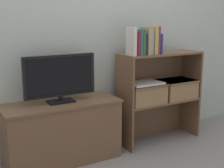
{
  "coord_description": "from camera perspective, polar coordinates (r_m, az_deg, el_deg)",
  "views": [
    {
      "loc": [
        -1.38,
        -2.24,
        1.26
      ],
      "look_at": [
        0.0,
        0.16,
        0.65
      ],
      "focal_mm": 50.0,
      "sensor_mm": 36.0,
      "label": 1
    }
  ],
  "objects": [
    {
      "name": "laptop",
      "position": [
        3.01,
        5.87,
        0.17
      ],
      "size": [
        0.34,
        0.24,
        0.02
      ],
      "color": "white",
      "rests_on": "storage_basket_left"
    },
    {
      "name": "book_forest",
      "position": [
        2.87,
        5.12,
        7.61
      ],
      "size": [
        0.02,
        0.15,
        0.23
      ],
      "color": "#286638",
      "rests_on": "bookshelf_upper_tier"
    },
    {
      "name": "ground_plane",
      "position": [
        2.92,
        1.58,
        -13.1
      ],
      "size": [
        16.0,
        16.0,
        0.0
      ],
      "primitive_type": "plane",
      "color": "gray"
    },
    {
      "name": "storage_basket_right",
      "position": [
        3.28,
        11.59,
        -0.68
      ],
      "size": [
        0.38,
        0.28,
        0.19
      ],
      "color": "#937047",
      "rests_on": "bookshelf_lower_tier"
    },
    {
      "name": "wall_back",
      "position": [
        3.0,
        -2.57,
        11.33
      ],
      "size": [
        10.0,
        0.05,
        2.4
      ],
      "color": "#B2BCB2",
      "rests_on": "ground_plane"
    },
    {
      "name": "bookshelf_lower_tier",
      "position": [
        3.27,
        7.88,
        -5.2
      ],
      "size": [
        0.85,
        0.31,
        0.42
      ],
      "color": "brown",
      "rests_on": "ground_plane"
    },
    {
      "name": "tv_stand",
      "position": [
        2.78,
        -9.13,
        -8.6
      ],
      "size": [
        1.0,
        0.41,
        0.53
      ],
      "color": "brown",
      "rests_on": "ground_plane"
    },
    {
      "name": "book_charcoal",
      "position": [
        2.89,
        5.55,
        7.21
      ],
      "size": [
        0.03,
        0.14,
        0.19
      ],
      "color": "#232328",
      "rests_on": "bookshelf_upper_tier"
    },
    {
      "name": "book_tan",
      "position": [
        2.91,
        6.17,
        7.86
      ],
      "size": [
        0.04,
        0.15,
        0.25
      ],
      "color": "tan",
      "rests_on": "bookshelf_upper_tier"
    },
    {
      "name": "book_teal",
      "position": [
        2.86,
        4.64,
        7.63
      ],
      "size": [
        0.02,
        0.16,
        0.23
      ],
      "color": "#1E7075",
      "rests_on": "bookshelf_upper_tier"
    },
    {
      "name": "tv",
      "position": [
        2.64,
        -9.48,
        1.24
      ],
      "size": [
        0.62,
        0.14,
        0.41
      ],
      "color": "black",
      "rests_on": "tv_stand"
    },
    {
      "name": "book_mustard",
      "position": [
        2.95,
        7.33,
        7.97
      ],
      "size": [
        0.03,
        0.15,
        0.26
      ],
      "color": "gold",
      "rests_on": "bookshelf_upper_tier"
    },
    {
      "name": "book_ivory",
      "position": [
        2.82,
        3.56,
        7.77
      ],
      "size": [
        0.03,
        0.14,
        0.25
      ],
      "color": "silver",
      "rests_on": "bookshelf_upper_tier"
    },
    {
      "name": "bookshelf_upper_tier",
      "position": [
        3.17,
        8.1,
        2.66
      ],
      "size": [
        0.85,
        0.31,
        0.48
      ],
      "color": "brown",
      "rests_on": "bookshelf_lower_tier"
    },
    {
      "name": "book_skyblue",
      "position": [
        2.93,
        6.76,
        7.89
      ],
      "size": [
        0.03,
        0.13,
        0.25
      ],
      "color": "#709ECC",
      "rests_on": "bookshelf_upper_tier"
    },
    {
      "name": "book_plum",
      "position": [
        2.98,
        7.92,
        7.97
      ],
      "size": [
        0.03,
        0.12,
        0.26
      ],
      "color": "#6B2D66",
      "rests_on": "bookshelf_upper_tier"
    },
    {
      "name": "storage_basket_left",
      "position": [
        3.03,
        5.83,
        -1.56
      ],
      "size": [
        0.38,
        0.28,
        0.19
      ],
      "color": "#937047",
      "rests_on": "bookshelf_lower_tier"
    },
    {
      "name": "book_maroon",
      "position": [
        2.84,
        4.18,
        7.42
      ],
      "size": [
        0.03,
        0.16,
        0.21
      ],
      "color": "maroon",
      "rests_on": "bookshelf_upper_tier"
    },
    {
      "name": "book_navy",
      "position": [
        3.0,
        8.38,
        7.33
      ],
      "size": [
        0.02,
        0.13,
        0.19
      ],
      "color": "navy",
      "rests_on": "bookshelf_upper_tier"
    }
  ]
}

